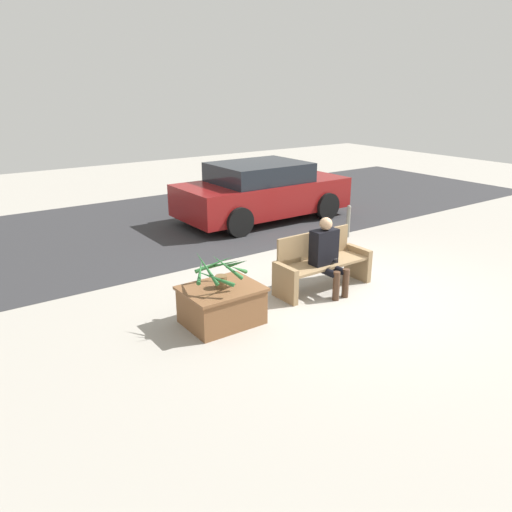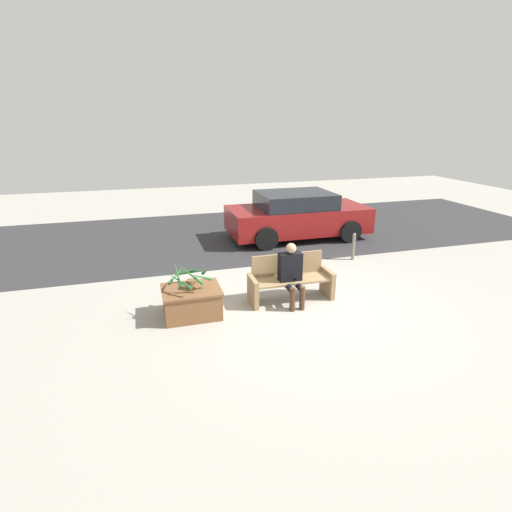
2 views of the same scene
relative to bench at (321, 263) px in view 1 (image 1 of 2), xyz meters
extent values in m
plane|color=#9E998E|center=(0.28, -0.45, -0.41)|extent=(30.00, 30.00, 0.00)
cube|color=#2D2D30|center=(0.28, 4.96, -0.40)|extent=(20.00, 6.00, 0.01)
cube|color=#8C704C|center=(-0.77, -0.06, -0.14)|extent=(0.09, 0.53, 0.54)
cube|color=#8C704C|center=(0.77, -0.06, -0.14)|extent=(0.09, 0.53, 0.54)
cube|color=#8C704C|center=(0.00, -0.06, 0.02)|extent=(1.46, 0.49, 0.04)
cube|color=#8C704C|center=(0.00, 0.19, 0.26)|extent=(1.46, 0.04, 0.44)
cube|color=black|center=(-0.05, -0.10, 0.31)|extent=(0.43, 0.22, 0.54)
sphere|color=tan|center=(-0.05, -0.12, 0.68)|extent=(0.20, 0.20, 0.20)
cylinder|color=black|center=(-0.15, -0.30, -0.02)|extent=(0.11, 0.41, 0.11)
cylinder|color=black|center=(0.05, -0.30, -0.02)|extent=(0.11, 0.41, 0.11)
cylinder|color=#472D1E|center=(-0.15, -0.50, -0.18)|extent=(0.10, 0.10, 0.45)
cylinder|color=#472D1E|center=(0.05, -0.50, -0.18)|extent=(0.10, 0.10, 0.45)
cube|color=black|center=(-0.05, -0.33, 0.13)|extent=(0.07, 0.09, 0.12)
cube|color=brown|center=(-1.94, -0.16, -0.15)|extent=(0.98, 0.76, 0.52)
cube|color=brown|center=(-1.94, -0.16, 0.09)|extent=(1.03, 0.81, 0.04)
cylinder|color=brown|center=(-1.94, -0.16, 0.20)|extent=(0.16, 0.16, 0.17)
cone|color=#26602D|center=(-1.69, -0.16, 0.40)|extent=(0.06, 0.53, 0.29)
cone|color=#26602D|center=(-1.79, 0.07, 0.34)|extent=(0.51, 0.35, 0.17)
cone|color=#26602D|center=(-1.89, 0.11, 0.35)|extent=(0.56, 0.17, 0.20)
cone|color=#26602D|center=(-2.17, 0.00, 0.35)|extent=(0.36, 0.49, 0.19)
cone|color=#26602D|center=(-2.17, -0.18, 0.44)|extent=(0.11, 0.49, 0.37)
cone|color=#26602D|center=(-2.15, -0.33, 0.35)|extent=(0.39, 0.47, 0.20)
cone|color=#26602D|center=(-1.97, -0.36, 0.47)|extent=(0.45, 0.12, 0.42)
cone|color=#26602D|center=(-1.80, -0.37, 0.40)|extent=(0.47, 0.34, 0.30)
cube|color=maroon|center=(1.76, 3.99, 0.16)|extent=(4.07, 1.80, 0.72)
cube|color=black|center=(1.66, 3.99, 0.74)|extent=(2.11, 1.66, 0.43)
cylinder|color=black|center=(3.02, 3.09, -0.09)|extent=(0.64, 0.18, 0.64)
cylinder|color=black|center=(3.02, 4.89, -0.09)|extent=(0.64, 0.18, 0.64)
cylinder|color=black|center=(0.50, 3.09, -0.09)|extent=(0.64, 0.18, 0.64)
cylinder|color=black|center=(0.50, 4.89, -0.09)|extent=(0.64, 0.18, 0.64)
cylinder|color=slate|center=(2.36, 1.74, -0.09)|extent=(0.08, 0.08, 0.63)
sphere|color=slate|center=(2.36, 1.74, 0.24)|extent=(0.09, 0.09, 0.09)
camera|label=1|loc=(-5.12, -5.43, 2.67)|focal=35.00mm
camera|label=2|loc=(-2.67, -6.71, 2.95)|focal=28.00mm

